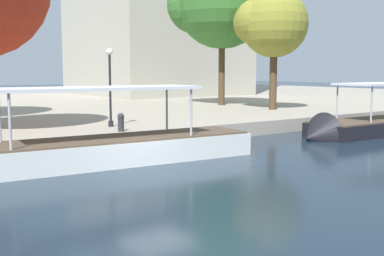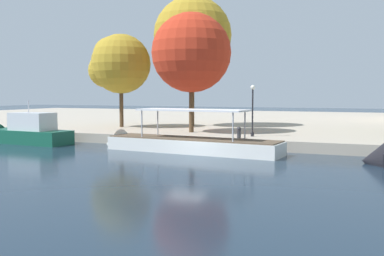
% 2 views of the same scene
% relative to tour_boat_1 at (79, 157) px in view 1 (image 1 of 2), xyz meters
% --- Properties ---
extents(ground_plane, '(220.00, 220.00, 0.00)m').
position_rel_tour_boat_1_xyz_m(ground_plane, '(1.68, -3.05, -0.35)').
color(ground_plane, '#192838').
extents(tour_boat_1, '(14.26, 3.79, 4.06)m').
position_rel_tour_boat_1_xyz_m(tour_boat_1, '(0.00, 0.00, 0.00)').
color(tour_boat_1, silver).
rests_on(tour_boat_1, ground_plane).
extents(tour_boat_2, '(12.63, 3.20, 4.10)m').
position_rel_tour_boat_1_xyz_m(tour_boat_2, '(18.00, -1.00, -0.04)').
color(tour_boat_2, black).
rests_on(tour_boat_2, ground_plane).
extents(mooring_bollard_0, '(0.33, 0.33, 0.88)m').
position_rel_tour_boat_1_xyz_m(mooring_bollard_0, '(3.39, 3.01, 0.92)').
color(mooring_bollard_0, '#2D2D33').
rests_on(mooring_bollard_0, dock_promenade).
extents(lamp_post, '(0.35, 0.35, 4.03)m').
position_rel_tour_boat_1_xyz_m(lamp_post, '(3.87, 5.07, 2.74)').
color(lamp_post, black).
rests_on(lamp_post, dock_promenade).
extents(tree_2, '(5.14, 5.12, 8.77)m').
position_rel_tour_boat_1_xyz_m(tree_2, '(18.19, 8.28, 6.77)').
color(tree_2, '#4C3823').
rests_on(tree_2, dock_promenade).
extents(tree_3, '(7.77, 7.93, 12.42)m').
position_rel_tour_boat_1_xyz_m(tree_3, '(18.30, 14.00, 8.84)').
color(tree_3, '#4C3823').
rests_on(tree_3, dock_promenade).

